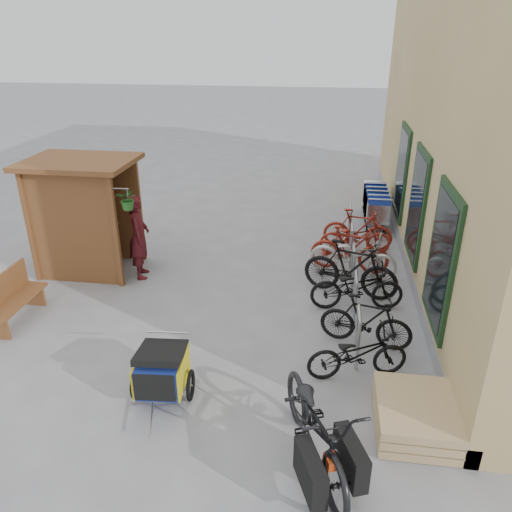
# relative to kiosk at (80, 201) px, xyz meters

# --- Properties ---
(ground) EXTENTS (80.00, 80.00, 0.00)m
(ground) POSITION_rel_kiosk_xyz_m (3.28, -2.47, -1.55)
(ground) COLOR #959598
(kiosk) EXTENTS (2.49, 1.65, 2.40)m
(kiosk) POSITION_rel_kiosk_xyz_m (0.00, 0.00, 0.00)
(kiosk) COLOR brown
(kiosk) RESTS_ON ground
(bike_rack) EXTENTS (0.05, 5.35, 0.86)m
(bike_rack) POSITION_rel_kiosk_xyz_m (5.58, -0.07, -1.04)
(bike_rack) COLOR #A5A8AD
(bike_rack) RESTS_ON ground
(pallet_stack) EXTENTS (1.00, 1.20, 0.40)m
(pallet_stack) POSITION_rel_kiosk_xyz_m (6.28, -3.87, -1.34)
(pallet_stack) COLOR tan
(pallet_stack) RESTS_ON ground
(bench) EXTENTS (0.43, 1.42, 0.90)m
(bench) POSITION_rel_kiosk_xyz_m (-0.40, -2.17, -1.09)
(bench) COLOR brown
(bench) RESTS_ON ground
(shopping_carts) EXTENTS (0.57, 2.27, 1.02)m
(shopping_carts) POSITION_rel_kiosk_xyz_m (6.28, 3.82, -0.96)
(shopping_carts) COLOR silver
(shopping_carts) RESTS_ON ground
(child_trailer) EXTENTS (0.87, 1.43, 0.83)m
(child_trailer) POSITION_rel_kiosk_xyz_m (2.86, -3.73, -1.09)
(child_trailer) COLOR navy
(child_trailer) RESTS_ON ground
(cargo_bike) EXTENTS (1.45, 2.24, 1.11)m
(cargo_bike) POSITION_rel_kiosk_xyz_m (5.02, -4.61, -1.00)
(cargo_bike) COLOR black
(cargo_bike) RESTS_ON ground
(person_kiosk) EXTENTS (0.59, 0.74, 1.78)m
(person_kiosk) POSITION_rel_kiosk_xyz_m (1.23, -0.13, -0.66)
(person_kiosk) COLOR maroon
(person_kiosk) RESTS_ON ground
(bike_0) EXTENTS (1.61, 0.92, 0.80)m
(bike_0) POSITION_rel_kiosk_xyz_m (5.57, -2.88, -1.15)
(bike_0) COLOR black
(bike_0) RESTS_ON ground
(bike_1) EXTENTS (1.55, 0.73, 0.90)m
(bike_1) POSITION_rel_kiosk_xyz_m (5.73, -2.03, -1.10)
(bike_1) COLOR black
(bike_1) RESTS_ON ground
(bike_2) EXTENTS (1.76, 0.81, 0.89)m
(bike_2) POSITION_rel_kiosk_xyz_m (5.63, -0.86, -1.11)
(bike_2) COLOR black
(bike_2) RESTS_ON ground
(bike_3) EXTENTS (1.93, 1.01, 1.11)m
(bike_3) POSITION_rel_kiosk_xyz_m (5.52, -0.33, -1.00)
(bike_3) COLOR black
(bike_3) RESTS_ON ground
(bike_4) EXTENTS (1.92, 1.02, 0.96)m
(bike_4) POSITION_rel_kiosk_xyz_m (5.60, 0.47, -1.07)
(bike_4) COLOR #B5B5B1
(bike_4) RESTS_ON ground
(bike_5) EXTENTS (1.73, 0.76, 1.00)m
(bike_5) POSITION_rel_kiosk_xyz_m (5.53, 0.73, -1.05)
(bike_5) COLOR maroon
(bike_5) RESTS_ON ground
(bike_6) EXTENTS (1.67, 0.74, 0.85)m
(bike_6) POSITION_rel_kiosk_xyz_m (5.69, 1.62, -1.13)
(bike_6) COLOR maroon
(bike_6) RESTS_ON ground
(bike_7) EXTENTS (1.65, 0.67, 0.97)m
(bike_7) POSITION_rel_kiosk_xyz_m (5.75, 1.97, -1.07)
(bike_7) COLOR maroon
(bike_7) RESTS_ON ground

